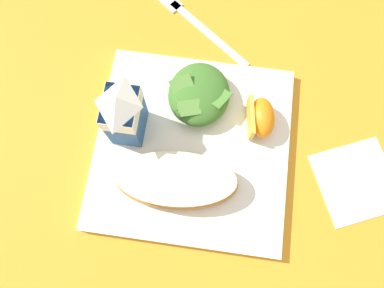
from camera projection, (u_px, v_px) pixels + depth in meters
name	position (u px, v px, depth m)	size (l,w,h in m)	color
ground	(192.00, 149.00, 0.54)	(3.00, 3.00, 0.00)	orange
white_plate	(192.00, 147.00, 0.53)	(0.28, 0.28, 0.02)	white
cheesy_pizza_bread	(177.00, 180.00, 0.49)	(0.09, 0.18, 0.04)	#B77F42
green_salad_pile	(200.00, 94.00, 0.52)	(0.10, 0.09, 0.05)	#3D7028
milk_carton	(123.00, 113.00, 0.47)	(0.06, 0.04, 0.11)	#23569E
orange_wedge_front	(261.00, 118.00, 0.51)	(0.06, 0.05, 0.04)	orange
paper_napkin	(357.00, 181.00, 0.52)	(0.11, 0.11, 0.00)	white
metal_fork	(196.00, 24.00, 0.60)	(0.13, 0.16, 0.01)	silver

